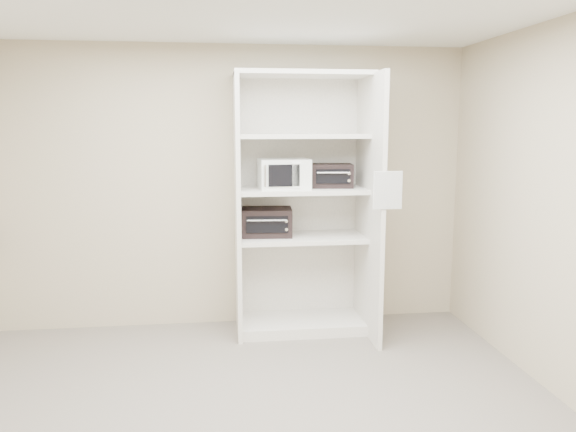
{
  "coord_description": "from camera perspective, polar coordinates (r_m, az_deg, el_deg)",
  "views": [
    {
      "loc": [
        -0.16,
        -3.43,
        1.94
      ],
      "look_at": [
        0.43,
        1.26,
        1.18
      ],
      "focal_mm": 35.0,
      "sensor_mm": 36.0,
      "label": 1
    }
  ],
  "objects": [
    {
      "name": "floor",
      "position": [
        3.94,
        -4.22,
        -20.39
      ],
      "size": [
        4.5,
        4.0,
        0.01
      ],
      "primitive_type": "cube",
      "color": "#6B6359",
      "rests_on": "ground"
    },
    {
      "name": "wall_back",
      "position": [
        5.46,
        -5.5,
        2.89
      ],
      "size": [
        4.5,
        0.02,
        2.7
      ],
      "primitive_type": "cube",
      "color": "#B8AA91",
      "rests_on": "ground"
    },
    {
      "name": "wall_front",
      "position": [
        1.55,
        -0.81,
        -13.3
      ],
      "size": [
        4.5,
        0.02,
        2.7
      ],
      "primitive_type": "cube",
      "color": "#B8AA91",
      "rests_on": "ground"
    },
    {
      "name": "shelving_unit",
      "position": [
        5.26,
        1.91,
        0.27
      ],
      "size": [
        1.24,
        0.92,
        2.42
      ],
      "color": "white",
      "rests_on": "floor"
    },
    {
      "name": "microwave",
      "position": [
        5.16,
        -0.42,
        4.31
      ],
      "size": [
        0.47,
        0.36,
        0.27
      ],
      "primitive_type": "cube",
      "rotation": [
        0.0,
        0.0,
        0.04
      ],
      "color": "white",
      "rests_on": "shelving_unit"
    },
    {
      "name": "toaster_oven_upper",
      "position": [
        5.3,
        4.46,
        4.12
      ],
      "size": [
        0.41,
        0.33,
        0.22
      ],
      "primitive_type": "cube",
      "rotation": [
        0.0,
        0.0,
        -0.11
      ],
      "color": "black",
      "rests_on": "shelving_unit"
    },
    {
      "name": "toaster_oven_lower",
      "position": [
        5.27,
        -2.16,
        -0.6
      ],
      "size": [
        0.49,
        0.39,
        0.26
      ],
      "primitive_type": "cube",
      "rotation": [
        0.0,
        0.0,
        -0.08
      ],
      "color": "black",
      "rests_on": "shelving_unit"
    },
    {
      "name": "paper_sign",
      "position": [
        4.75,
        10.1,
        2.59
      ],
      "size": [
        0.25,
        0.02,
        0.31
      ],
      "primitive_type": "cube",
      "rotation": [
        0.0,
        0.0,
        0.05
      ],
      "color": "white",
      "rests_on": "shelving_unit"
    }
  ]
}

